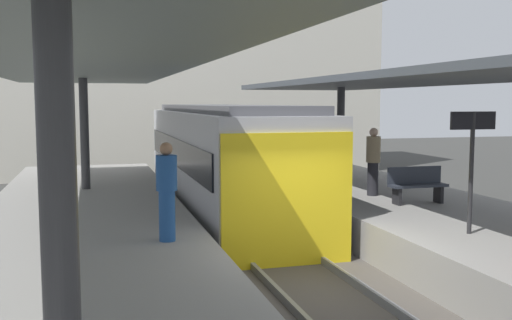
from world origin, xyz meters
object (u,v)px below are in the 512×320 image
platform_bench (417,184)px  passenger_near_bench (373,160)px  commuter_train (223,160)px  platform_sign (472,144)px  passenger_far_end (167,190)px

platform_bench → passenger_near_bench: 1.47m
commuter_train → platform_bench: commuter_train is taller
platform_sign → platform_bench: bearing=75.6°
platform_sign → passenger_near_bench: (0.33, 4.41, -0.72)m
platform_bench → passenger_far_end: bearing=-160.7°
commuter_train → platform_bench: size_ratio=8.34×
passenger_near_bench → passenger_far_end: size_ratio=1.02×
platform_bench → passenger_far_end: 6.51m
passenger_near_bench → platform_sign: bearing=-94.3°
platform_bench → passenger_far_end: size_ratio=0.82×
platform_sign → passenger_near_bench: 4.48m
passenger_near_bench → passenger_far_end: (-5.67, -3.47, -0.02)m
commuter_train → passenger_near_bench: 4.39m
platform_sign → passenger_near_bench: size_ratio=1.28×
commuter_train → platform_sign: (2.95, -7.33, 0.90)m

